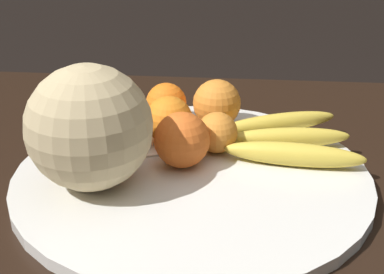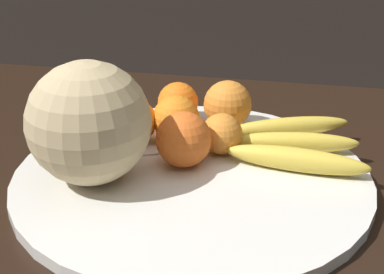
{
  "view_description": "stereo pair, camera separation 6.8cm",
  "coord_description": "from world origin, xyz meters",
  "views": [
    {
      "loc": [
        0.02,
        0.58,
        1.08
      ],
      "look_at": [
        0.07,
        -0.04,
        0.79
      ],
      "focal_mm": 50.0,
      "sensor_mm": 36.0,
      "label": 1
    },
    {
      "loc": [
        -0.05,
        0.57,
        1.08
      ],
      "look_at": [
        0.07,
        -0.04,
        0.79
      ],
      "focal_mm": 50.0,
      "sensor_mm": 36.0,
      "label": 2
    }
  ],
  "objects": [
    {
      "name": "fruit_bowl",
      "position": [
        0.07,
        -0.04,
        0.73
      ],
      "size": [
        0.47,
        0.47,
        0.02
      ],
      "color": "white",
      "rests_on": "kitchen_table"
    },
    {
      "name": "orange_front_right",
      "position": [
        0.09,
        -0.05,
        0.78
      ],
      "size": [
        0.07,
        0.07,
        0.07
      ],
      "color": "orange",
      "rests_on": "fruit_bowl"
    },
    {
      "name": "orange_back_right",
      "position": [
        0.11,
        -0.13,
        0.77
      ],
      "size": [
        0.07,
        0.07,
        0.07
      ],
      "color": "orange",
      "rests_on": "fruit_bowl"
    },
    {
      "name": "orange_top_small",
      "position": [
        0.04,
        -0.1,
        0.77
      ],
      "size": [
        0.06,
        0.06,
        0.06
      ],
      "color": "orange",
      "rests_on": "fruit_bowl"
    },
    {
      "name": "produce_tag",
      "position": [
        0.13,
        -0.09,
        0.74
      ],
      "size": [
        0.08,
        0.06,
        0.0
      ],
      "rotation": [
        0.0,
        0.0,
        0.42
      ],
      "color": "white",
      "rests_on": "fruit_bowl"
    },
    {
      "name": "kitchen_table",
      "position": [
        0.0,
        0.0,
        0.64
      ],
      "size": [
        1.63,
        0.94,
        0.72
      ],
      "color": "black",
      "rests_on": "ground_plane"
    },
    {
      "name": "melon",
      "position": [
        0.19,
        0.01,
        0.82
      ],
      "size": [
        0.16,
        0.16,
        0.16
      ],
      "color": "#C6B284",
      "rests_on": "fruit_bowl"
    },
    {
      "name": "orange_front_left",
      "position": [
        0.05,
        -0.19,
        0.78
      ],
      "size": [
        0.07,
        0.07,
        0.07
      ],
      "color": "orange",
      "rests_on": "fruit_bowl"
    },
    {
      "name": "orange_mid_center",
      "position": [
        0.13,
        -0.2,
        0.77
      ],
      "size": [
        0.06,
        0.06,
        0.06
      ],
      "color": "orange",
      "rests_on": "fruit_bowl"
    },
    {
      "name": "banana_bunch",
      "position": [
        -0.05,
        -0.12,
        0.76
      ],
      "size": [
        0.2,
        0.18,
        0.03
      ],
      "rotation": [
        0.0,
        0.0,
        3.29
      ],
      "color": "brown",
      "rests_on": "fruit_bowl"
    },
    {
      "name": "orange_back_left",
      "position": [
        0.17,
        -0.11,
        0.77
      ],
      "size": [
        0.07,
        0.07,
        0.07
      ],
      "color": "orange",
      "rests_on": "fruit_bowl"
    }
  ]
}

